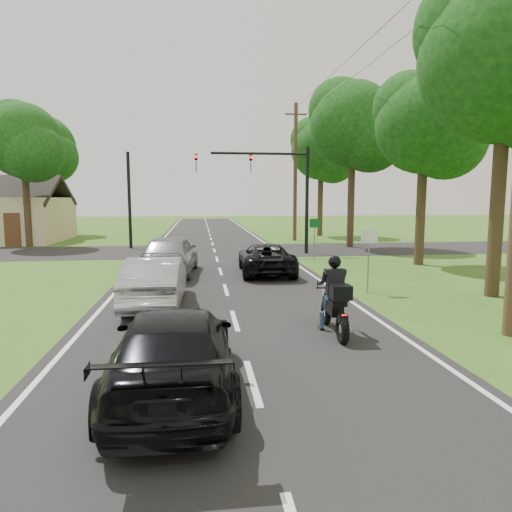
# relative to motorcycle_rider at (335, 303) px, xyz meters

# --- Properties ---
(ground) EXTENTS (140.00, 140.00, 0.00)m
(ground) POSITION_rel_motorcycle_rider_xyz_m (-2.21, 1.45, -0.74)
(ground) COLOR #3A5718
(ground) RESTS_ON ground
(road) EXTENTS (8.00, 100.00, 0.01)m
(road) POSITION_rel_motorcycle_rider_xyz_m (-2.21, 11.45, -0.73)
(road) COLOR black
(road) RESTS_ON ground
(cross_road) EXTENTS (60.00, 7.00, 0.01)m
(cross_road) POSITION_rel_motorcycle_rider_xyz_m (-2.21, 17.45, -0.73)
(cross_road) COLOR black
(cross_road) RESTS_ON ground
(motorcycle_rider) EXTENTS (0.61, 2.17, 1.87)m
(motorcycle_rider) POSITION_rel_motorcycle_rider_xyz_m (0.00, 0.00, 0.00)
(motorcycle_rider) COLOR black
(motorcycle_rider) RESTS_ON ground
(dark_suv) EXTENTS (2.30, 4.69, 1.28)m
(dark_suv) POSITION_rel_motorcycle_rider_xyz_m (-0.34, 8.73, -0.08)
(dark_suv) COLOR black
(dark_suv) RESTS_ON road
(silver_sedan) EXTENTS (1.64, 4.44, 1.45)m
(silver_sedan) POSITION_rel_motorcycle_rider_xyz_m (-4.37, 3.39, 0.00)
(silver_sedan) COLOR #B9B9BE
(silver_sedan) RESTS_ON road
(silver_suv) EXTENTS (2.37, 5.09, 1.69)m
(silver_suv) POSITION_rel_motorcycle_rider_xyz_m (-4.30, 8.95, 0.12)
(silver_suv) COLOR gray
(silver_suv) RESTS_ON road
(dark_car_behind) EXTENTS (1.94, 4.76, 1.38)m
(dark_car_behind) POSITION_rel_motorcycle_rider_xyz_m (-3.52, -2.77, -0.03)
(dark_car_behind) COLOR black
(dark_car_behind) RESTS_ON road
(traffic_signal) EXTENTS (6.38, 0.44, 6.00)m
(traffic_signal) POSITION_rel_motorcycle_rider_xyz_m (1.12, 15.45, 3.40)
(traffic_signal) COLOR black
(traffic_signal) RESTS_ON ground
(signal_pole_far) EXTENTS (0.20, 0.20, 6.00)m
(signal_pole_far) POSITION_rel_motorcycle_rider_xyz_m (-7.41, 19.45, 2.26)
(signal_pole_far) COLOR black
(signal_pole_far) RESTS_ON ground
(utility_pole_far) EXTENTS (1.60, 0.28, 10.00)m
(utility_pole_far) POSITION_rel_motorcycle_rider_xyz_m (3.99, 23.45, 4.35)
(utility_pole_far) COLOR brown
(utility_pole_far) RESTS_ON ground
(sign_white) EXTENTS (0.55, 0.07, 2.12)m
(sign_white) POSITION_rel_motorcycle_rider_xyz_m (2.49, 4.43, 0.86)
(sign_white) COLOR slate
(sign_white) RESTS_ON ground
(sign_green) EXTENTS (0.55, 0.07, 2.12)m
(sign_green) POSITION_rel_motorcycle_rider_xyz_m (2.69, 12.43, 0.86)
(sign_green) COLOR slate
(sign_green) RESTS_ON ground
(tree_row_c) EXTENTS (4.80, 4.65, 8.76)m
(tree_row_c) POSITION_rel_motorcycle_rider_xyz_m (7.54, 10.25, 5.50)
(tree_row_c) COLOR #332316
(tree_row_c) RESTS_ON ground
(tree_row_d) EXTENTS (5.76, 5.58, 10.45)m
(tree_row_d) POSITION_rel_motorcycle_rider_xyz_m (6.89, 18.21, 6.70)
(tree_row_d) COLOR #332316
(tree_row_d) RESTS_ON ground
(tree_row_e) EXTENTS (5.28, 5.12, 9.61)m
(tree_row_e) POSITION_rel_motorcycle_rider_xyz_m (7.26, 27.23, 6.10)
(tree_row_e) COLOR #332316
(tree_row_e) RESTS_ON ground
(tree_left_near) EXTENTS (5.12, 4.96, 9.22)m
(tree_left_near) POSITION_rel_motorcycle_rider_xyz_m (-13.94, 21.23, 5.80)
(tree_left_near) COLOR #332316
(tree_left_near) RESTS_ON ground
(tree_left_far) EXTENTS (5.76, 5.58, 10.14)m
(tree_left_far) POSITION_rel_motorcycle_rider_xyz_m (-15.91, 31.21, 6.40)
(tree_left_far) COLOR #332316
(tree_left_far) RESTS_ON ground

